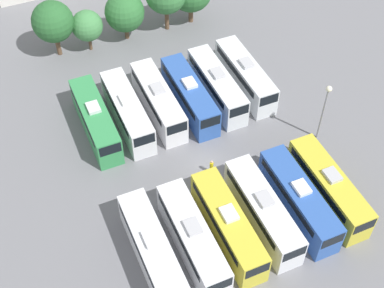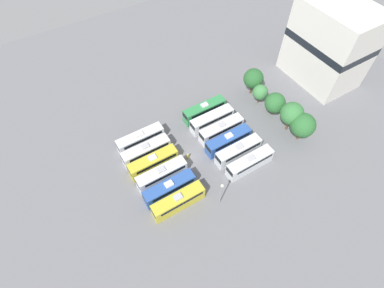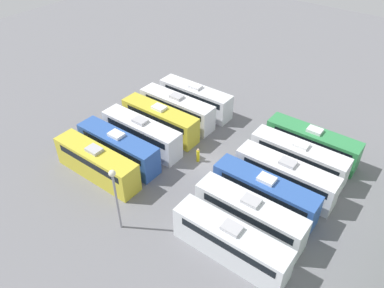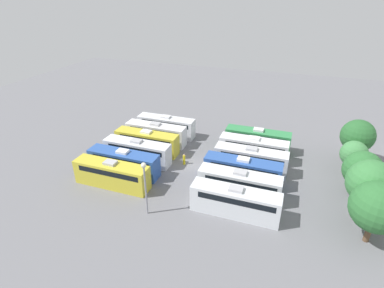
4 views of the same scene
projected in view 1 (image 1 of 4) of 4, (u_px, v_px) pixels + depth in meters
ground_plane at (205, 164)px, 52.23m from camera, size 125.04×125.04×0.00m
bus_0 at (152, 249)px, 43.81m from camera, size 2.47×10.34×3.71m
bus_1 at (193, 238)px, 44.52m from camera, size 2.47×10.34×3.71m
bus_2 at (228, 225)px, 45.38m from camera, size 2.47×10.34×3.71m
bus_3 at (263, 210)px, 46.37m from camera, size 2.47×10.34×3.71m
bus_4 at (298, 199)px, 47.17m from camera, size 2.47×10.34×3.71m
bus_5 at (328, 187)px, 48.08m from camera, size 2.47×10.34×3.71m
bus_6 at (95, 119)px, 53.76m from camera, size 2.47×10.34×3.71m
bus_7 at (127, 111)px, 54.56m from camera, size 2.47×10.34×3.71m
bus_8 at (158, 100)px, 55.59m from camera, size 2.47×10.34×3.71m
bus_9 at (190, 95)px, 56.16m from camera, size 2.47×10.34×3.71m
bus_10 at (217, 85)px, 57.19m from camera, size 2.47×10.34×3.71m
bus_11 at (245, 75)px, 58.29m from camera, size 2.47×10.34×3.71m
worker_person at (211, 167)px, 50.92m from camera, size 0.36×0.36×1.75m
light_pole at (325, 103)px, 51.10m from camera, size 0.60×0.60×6.92m
tree_0 at (53, 22)px, 60.26m from camera, size 4.78×4.78×6.97m
tree_1 at (87, 26)px, 61.74m from camera, size 3.65×3.65×5.21m
tree_2 at (125, 12)px, 63.00m from camera, size 4.72×4.72×6.06m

